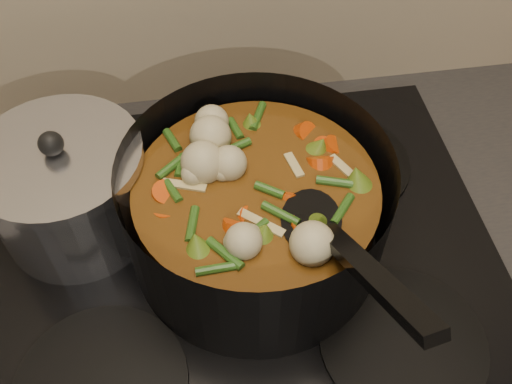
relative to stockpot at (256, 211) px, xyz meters
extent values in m
cube|color=black|center=(-0.02, -0.02, -0.11)|extent=(2.64, 0.64, 0.05)
cube|color=black|center=(-0.02, -0.02, -0.08)|extent=(0.62, 0.54, 0.02)
cylinder|color=black|center=(0.14, -0.15, -0.07)|extent=(0.18, 0.18, 0.01)
cylinder|color=black|center=(-0.18, 0.11, -0.07)|extent=(0.18, 0.18, 0.01)
cylinder|color=black|center=(0.14, 0.11, -0.07)|extent=(0.18, 0.18, 0.01)
cylinder|color=black|center=(0.00, 0.00, 0.00)|extent=(0.29, 0.29, 0.15)
cylinder|color=black|center=(0.00, 0.00, -0.06)|extent=(0.29, 0.29, 0.01)
cylinder|color=#633311|center=(0.00, 0.00, -0.01)|extent=(0.27, 0.27, 0.10)
cylinder|color=#CB3E09|center=(0.04, 0.00, 0.04)|extent=(0.03, 0.03, 0.03)
cylinder|color=#CB3E09|center=(0.04, 0.05, 0.04)|extent=(0.04, 0.04, 0.03)
cylinder|color=#CB3E09|center=(-0.02, 0.10, 0.04)|extent=(0.04, 0.04, 0.03)
cylinder|color=#CB3E09|center=(-0.05, 0.02, 0.04)|extent=(0.03, 0.04, 0.03)
cylinder|color=#CB3E09|center=(-0.08, -0.04, 0.04)|extent=(0.04, 0.04, 0.03)
cylinder|color=#CB3E09|center=(-0.01, -0.04, 0.04)|extent=(0.04, 0.04, 0.03)
cylinder|color=#CB3E09|center=(0.04, -0.06, 0.04)|extent=(0.04, 0.04, 0.03)
cylinder|color=#CB3E09|center=(0.10, 0.00, 0.04)|extent=(0.04, 0.03, 0.03)
cylinder|color=#CB3E09|center=(0.03, 0.04, 0.04)|extent=(0.04, 0.04, 0.03)
cylinder|color=#CB3E09|center=(-0.02, 0.08, 0.04)|extent=(0.04, 0.04, 0.03)
cylinder|color=#CB3E09|center=(-0.03, 0.02, 0.04)|extent=(0.03, 0.03, 0.03)
cylinder|color=#CB3E09|center=(-0.06, -0.03, 0.04)|extent=(0.04, 0.04, 0.03)
sphere|color=tan|center=(0.06, 0.00, 0.05)|extent=(0.04, 0.04, 0.04)
sphere|color=tan|center=(0.01, 0.06, 0.05)|extent=(0.04, 0.04, 0.04)
sphere|color=tan|center=(-0.06, 0.02, 0.05)|extent=(0.04, 0.04, 0.04)
sphere|color=tan|center=(-0.03, -0.05, 0.05)|extent=(0.04, 0.04, 0.04)
sphere|color=tan|center=(0.05, -0.03, 0.05)|extent=(0.04, 0.04, 0.04)
sphere|color=tan|center=(0.04, 0.04, 0.05)|extent=(0.04, 0.04, 0.04)
cone|color=#5B781E|center=(-0.07, -0.05, 0.05)|extent=(0.04, 0.04, 0.03)
cone|color=#5B781E|center=(0.03, -0.08, 0.05)|extent=(0.04, 0.04, 0.03)
cone|color=#5B781E|center=(0.08, 0.01, 0.05)|extent=(0.04, 0.04, 0.03)
cone|color=#5B781E|center=(0.02, 0.08, 0.05)|extent=(0.04, 0.04, 0.03)
cone|color=#5B781E|center=(-0.07, 0.04, 0.05)|extent=(0.04, 0.04, 0.03)
cone|color=#5B781E|center=(-0.06, -0.05, 0.05)|extent=(0.04, 0.04, 0.03)
cone|color=#5B781E|center=(0.03, -0.08, 0.05)|extent=(0.04, 0.04, 0.03)
cylinder|color=#325C1B|center=(0.03, 0.03, 0.05)|extent=(0.01, 0.04, 0.01)
cylinder|color=#325C1B|center=(0.00, 0.10, 0.05)|extent=(0.04, 0.03, 0.01)
cylinder|color=#325C1B|center=(-0.06, 0.06, 0.05)|extent=(0.04, 0.02, 0.01)
cylinder|color=#325C1B|center=(-0.06, 0.00, 0.05)|extent=(0.03, 0.04, 0.01)
cylinder|color=#325C1B|center=(-0.03, -0.03, 0.05)|extent=(0.03, 0.04, 0.01)
cylinder|color=#325C1B|center=(0.00, -0.10, 0.05)|extent=(0.04, 0.02, 0.01)
cylinder|color=#325C1B|center=(0.06, -0.06, 0.05)|extent=(0.04, 0.03, 0.01)
cylinder|color=#325C1B|center=(0.06, 0.00, 0.05)|extent=(0.01, 0.04, 0.01)
cylinder|color=#325C1B|center=(0.03, 0.03, 0.05)|extent=(0.04, 0.03, 0.01)
cylinder|color=#325C1B|center=(0.00, 0.10, 0.05)|extent=(0.04, 0.02, 0.01)
cylinder|color=#325C1B|center=(-0.06, 0.06, 0.05)|extent=(0.02, 0.04, 0.01)
cylinder|color=#325C1B|center=(-0.06, 0.00, 0.05)|extent=(0.03, 0.04, 0.01)
cylinder|color=#325C1B|center=(-0.03, -0.03, 0.05)|extent=(0.04, 0.02, 0.01)
cylinder|color=#325C1B|center=(0.00, -0.10, 0.05)|extent=(0.04, 0.03, 0.01)
cylinder|color=#325C1B|center=(0.06, -0.05, 0.05)|extent=(0.01, 0.04, 0.01)
cube|color=tan|center=(-0.07, -0.01, 0.04)|extent=(0.04, 0.01, 0.00)
cube|color=tan|center=(0.01, -0.07, 0.04)|extent=(0.02, 0.04, 0.00)
cube|color=tan|center=(0.07, 0.02, 0.04)|extent=(0.04, 0.03, 0.00)
cube|color=tan|center=(-0.02, 0.07, 0.04)|extent=(0.04, 0.04, 0.00)
cube|color=tan|center=(-0.07, -0.02, 0.04)|extent=(0.03, 0.04, 0.00)
ellipsoid|color=black|center=(0.05, -0.05, 0.04)|extent=(0.08, 0.09, 0.01)
cube|color=black|center=(0.07, -0.15, 0.09)|extent=(0.05, 0.17, 0.11)
cylinder|color=silver|center=(-0.21, 0.07, -0.01)|extent=(0.18, 0.18, 0.11)
cylinder|color=silver|center=(-0.21, 0.07, 0.05)|extent=(0.19, 0.19, 0.01)
sphere|color=black|center=(-0.21, 0.07, 0.07)|extent=(0.03, 0.03, 0.03)
camera|label=1|loc=(-0.06, -0.38, 0.51)|focal=40.00mm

